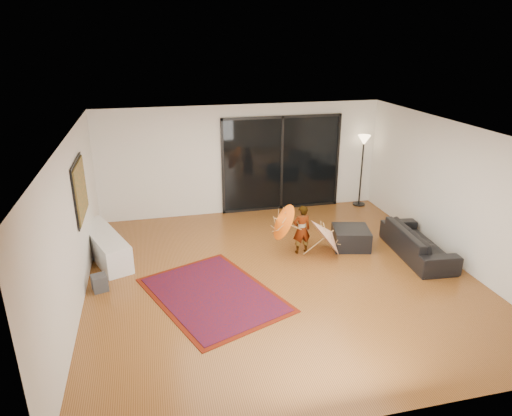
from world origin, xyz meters
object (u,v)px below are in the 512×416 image
object	(u,v)px
sofa	(418,242)
ottoman	(351,238)
child	(302,229)
media_console	(104,245)

from	to	relation	value
sofa	ottoman	distance (m)	1.34
sofa	child	distance (m)	2.37
media_console	sofa	distance (m)	6.35
media_console	child	distance (m)	4.00
sofa	ottoman	xyz separation A→B (m)	(-1.15, 0.68, -0.08)
media_console	ottoman	distance (m)	5.09
child	ottoman	bearing A→B (deg)	177.21
sofa	child	size ratio (longest dim) A/B	1.92
ottoman	media_console	bearing A→B (deg)	172.38
media_console	ottoman	world-z (taller)	media_console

